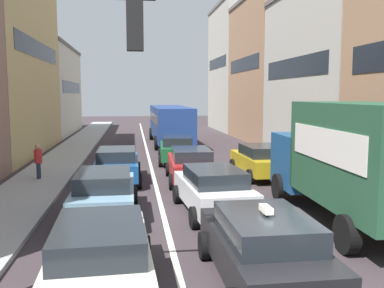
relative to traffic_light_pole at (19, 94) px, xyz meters
name	(u,v)px	position (x,y,z in m)	size (l,w,h in m)	color
sidewalk_left	(67,156)	(-2.25, 19.40, -3.75)	(2.60, 64.00, 0.14)	#A2A2A2
lane_stripe_left	(148,155)	(2.75, 19.40, -3.81)	(0.16, 60.00, 0.01)	silver
lane_stripe_right	(201,154)	(6.15, 19.40, -3.81)	(0.16, 60.00, 0.01)	silver
building_row_right	(303,69)	(14.35, 22.93, 1.87)	(7.20, 43.90, 13.31)	#B2ADA3
traffic_light_pole	(19,94)	(0.00, 0.00, 0.00)	(3.58, 0.38, 5.50)	#2D2D33
removalist_box_truck	(351,158)	(8.15, 4.17, -1.84)	(2.91, 7.77, 3.58)	navy
taxi_centre_lane_front	(263,247)	(4.36, 0.54, -3.02)	(2.07, 4.30, 1.66)	black
sedan_left_lane_front	(100,257)	(1.21, 0.41, -3.02)	(2.19, 4.36, 1.49)	beige
sedan_centre_lane_second	(213,189)	(4.35, 5.78, -3.02)	(2.30, 4.41, 1.49)	silver
wagon_left_lane_second	(104,193)	(0.93, 5.72, -3.02)	(2.07, 4.30, 1.49)	#759EB7
hatchback_centre_lane_third	(191,164)	(4.31, 10.77, -3.02)	(2.18, 4.36, 1.49)	#A51E1E
sedan_left_lane_third	(117,164)	(1.12, 11.18, -3.02)	(2.07, 4.30, 1.49)	#194C8C
coupe_centre_lane_fourth	(177,148)	(4.25, 16.21, -3.02)	(2.26, 4.39, 1.49)	#19592D
sedan_right_lane_behind_truck	(261,160)	(7.67, 11.45, -3.02)	(2.13, 4.33, 1.49)	#B29319
bus_mid_queue_primary	(170,122)	(4.65, 24.95, -2.06)	(2.88, 10.52, 2.90)	navy
pedestrian_near_kerb	(38,160)	(-2.30, 11.79, -2.87)	(0.34, 0.54, 1.66)	#262D47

